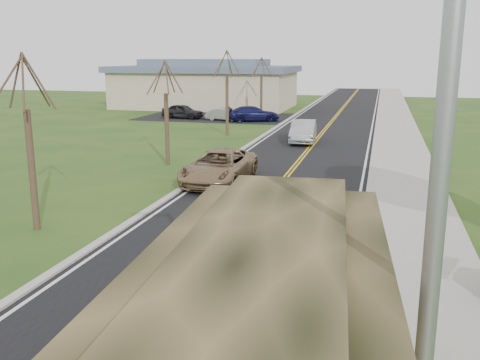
% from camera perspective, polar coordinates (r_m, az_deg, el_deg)
% --- Properties ---
extents(road, '(8.00, 120.00, 0.01)m').
position_cam_1_polar(road, '(46.06, 9.18, 5.47)').
color(road, black).
rests_on(road, ground).
extents(curb_right, '(0.30, 120.00, 0.12)m').
position_cam_1_polar(curb_right, '(45.84, 14.37, 5.27)').
color(curb_right, '#9E998E').
rests_on(curb_right, ground).
extents(sidewalk_right, '(3.20, 120.00, 0.10)m').
position_cam_1_polar(sidewalk_right, '(45.86, 16.56, 5.13)').
color(sidewalk_right, '#9E998E').
rests_on(sidewalk_right, ground).
extents(curb_left, '(0.30, 120.00, 0.10)m').
position_cam_1_polar(curb_left, '(46.64, 4.08, 5.76)').
color(curb_left, '#9E998E').
rests_on(curb_left, ground).
extents(street_light, '(1.65, 0.22, 8.00)m').
position_cam_1_polar(street_light, '(5.20, 19.05, -4.27)').
color(street_light, gray).
rests_on(street_light, ground).
extents(bare_tree_a, '(1.93, 2.26, 6.08)m').
position_cam_1_polar(bare_tree_a, '(19.53, -21.43, 2.42)').
color(bare_tree_a, '#38281C').
rests_on(bare_tree_a, ground).
extents(bare_tree_b, '(1.83, 2.14, 5.73)m').
position_cam_1_polar(bare_tree_b, '(29.96, -7.84, 6.30)').
color(bare_tree_b, '#38281C').
rests_on(bare_tree_b, ground).
extents(bare_tree_c, '(2.04, 2.39, 6.42)m').
position_cam_1_polar(bare_tree_c, '(41.21, -1.39, 8.64)').
color(bare_tree_c, '#38281C').
rests_on(bare_tree_c, ground).
extents(bare_tree_d, '(1.88, 2.20, 5.91)m').
position_cam_1_polar(bare_tree_d, '(52.83, 2.28, 9.35)').
color(bare_tree_d, '#38281C').
rests_on(bare_tree_d, ground).
extents(commercial_building, '(25.50, 21.50, 5.65)m').
position_cam_1_polar(commercial_building, '(64.83, -3.64, 10.13)').
color(commercial_building, tan).
rests_on(commercial_building, ground).
extents(military_truck, '(3.30, 8.06, 3.93)m').
position_cam_1_polar(military_truck, '(7.54, 3.58, -16.06)').
color(military_truck, black).
rests_on(military_truck, ground).
extents(suv_champagne, '(2.75, 5.72, 1.57)m').
position_cam_1_polar(suv_champagne, '(25.56, -2.26, 1.43)').
color(suv_champagne, '#8E7350').
rests_on(suv_champagne, ground).
extents(sedan_silver, '(1.99, 4.82, 1.55)m').
position_cam_1_polar(sedan_silver, '(38.06, 6.76, 5.17)').
color(sedan_silver, '#B5B5BA').
rests_on(sedan_silver, ground).
extents(lot_car_dark, '(4.30, 2.17, 1.40)m').
position_cam_1_polar(lot_car_dark, '(52.98, -6.13, 7.29)').
color(lot_car_dark, black).
rests_on(lot_car_dark, ground).
extents(lot_car_silver, '(3.66, 1.56, 1.17)m').
position_cam_1_polar(lot_car_silver, '(51.05, -1.65, 7.01)').
color(lot_car_silver, '#9F9FA3').
rests_on(lot_car_silver, ground).
extents(lot_car_navy, '(5.26, 3.78, 1.42)m').
position_cam_1_polar(lot_car_navy, '(50.40, 1.43, 7.08)').
color(lot_car_navy, '#0F1139').
rests_on(lot_car_navy, ground).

